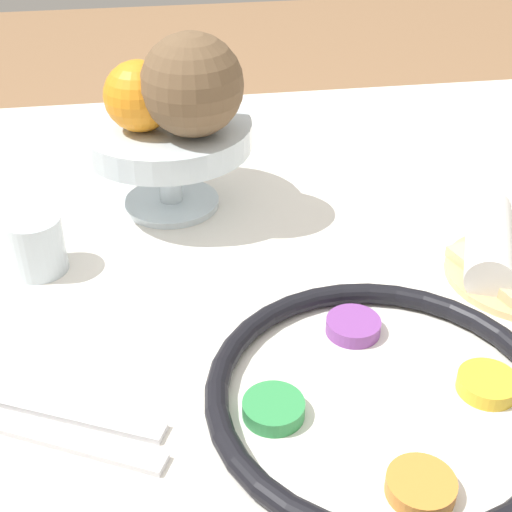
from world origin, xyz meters
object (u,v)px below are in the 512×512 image
Objects in this scene: seder_plate at (382,398)px; coconut at (192,85)px; fruit_stand at (167,142)px; orange_fruit at (139,96)px; cup_near at (36,244)px; napkin_roll at (489,243)px.

seder_plate is 2.60× the size of coconut.
orange_fruit reaches higher than fruit_stand.
cup_near is (-0.12, 0.15, -0.05)m from fruit_stand.
coconut is 0.36m from napkin_roll.
seder_plate is 0.39m from coconut.
coconut is (-0.02, -0.06, 0.02)m from orange_fruit.
fruit_stand is at bearing -51.47° from cup_near.
fruit_stand is 0.38m from napkin_roll.
seder_plate is at bearing -157.75° from fruit_stand.
cup_near is at bearing 128.53° from fruit_stand.
napkin_roll is (-0.14, -0.30, -0.14)m from coconut.
seder_plate is 0.41m from fruit_stand.
coconut is 1.79× the size of cup_near.
seder_plate is 0.27m from napkin_roll.
coconut reaches higher than cup_near.
orange_fruit is 0.41m from napkin_roll.
fruit_stand is at bearing 41.46° from coconut.
cup_near reaches higher than napkin_roll.
fruit_stand is 1.27× the size of napkin_roll.
orange_fruit is 0.20m from cup_near.
fruit_stand is 1.77× the size of coconut.
fruit_stand is at bearing -62.60° from orange_fruit.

